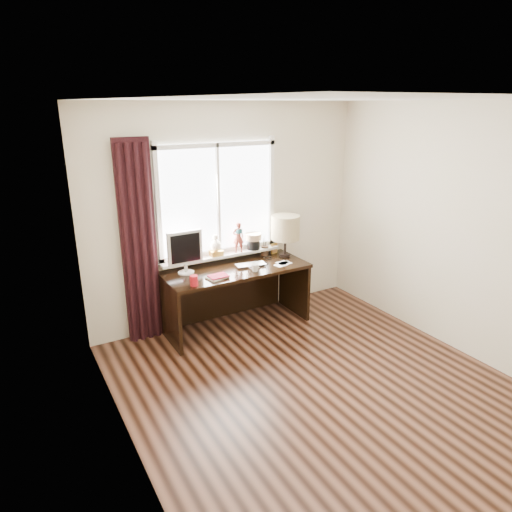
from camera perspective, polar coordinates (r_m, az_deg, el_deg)
floor at (r=4.49m, az=8.92°, el=-16.64°), size 3.50×4.00×0.00m
ceiling at (r=3.68m, az=11.04°, el=18.68°), size 3.50×4.00×0.00m
wall_back at (r=5.51m, az=-3.46°, el=5.21°), size 3.50×0.00×2.60m
wall_left at (r=3.14m, az=-15.78°, el=-6.10°), size 0.00×4.00×2.60m
wall_right at (r=5.15m, az=25.10°, el=2.50°), size 0.00×4.00×2.60m
laptop at (r=5.36m, az=-0.64°, el=-1.11°), size 0.39×0.28×0.03m
mug at (r=5.18m, az=-0.11°, el=-1.43°), size 0.13×0.13×0.10m
red_cup at (r=4.83m, az=-7.76°, el=-3.07°), size 0.08×0.08×0.11m
window at (r=5.41m, az=-4.48°, el=5.00°), size 1.52×0.21×1.40m
curtain at (r=5.08m, az=-14.41°, el=1.33°), size 0.38×0.09×2.25m
desk at (r=5.48m, az=-2.95°, el=-3.60°), size 1.70×0.70×0.75m
monitor at (r=5.11m, az=-8.86°, el=0.79°), size 0.40×0.18×0.49m
notebook_stack at (r=5.02m, az=-4.81°, el=-2.60°), size 0.25×0.20×0.03m
brush_holder at (r=5.73m, az=1.11°, el=0.70°), size 0.09×0.09×0.25m
icon_frame at (r=5.80m, az=2.28°, el=0.94°), size 0.10×0.04×0.13m
table_lamp at (r=5.62m, az=3.70°, el=3.51°), size 0.35×0.35×0.52m
loose_papers at (r=5.45m, az=3.37°, el=-0.95°), size 0.24×0.19×0.00m
desk_cables at (r=5.48m, az=0.49°, el=-0.78°), size 0.52×0.29×0.01m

